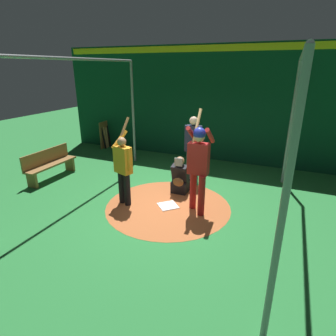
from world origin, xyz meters
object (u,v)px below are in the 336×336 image
object	(u,v)px
catcher	(180,179)
visitor	(123,166)
bench	(50,164)
umpire	(193,146)
batter	(198,161)
bat_rack	(106,135)
home_plate	(168,206)

from	to	relation	value
catcher	visitor	world-z (taller)	visitor
bench	catcher	bearing A→B (deg)	98.58
catcher	umpire	xyz separation A→B (m)	(-0.83, 0.04, 0.66)
catcher	visitor	size ratio (longest dim) A/B	0.49
batter	visitor	size ratio (longest dim) A/B	1.12
bat_rack	batter	bearing A→B (deg)	54.02
home_plate	bench	distance (m)	3.87
batter	bench	bearing A→B (deg)	-92.47
visitor	bat_rack	world-z (taller)	visitor
batter	catcher	bearing A→B (deg)	-137.60
visitor	bat_rack	distance (m)	5.18
bat_rack	catcher	bearing A→B (deg)	56.35
catcher	bat_rack	bearing A→B (deg)	-123.65
bat_rack	bench	distance (m)	3.47
batter	bat_rack	bearing A→B (deg)	-125.98
batter	bat_rack	distance (m)	6.22
visitor	bench	xyz separation A→B (m)	(-0.51, -2.84, -0.49)
catcher	umpire	bearing A→B (deg)	177.06
home_plate	bat_rack	distance (m)	5.70
batter	umpire	world-z (taller)	batter
visitor	bench	size ratio (longest dim) A/B	1.19
bat_rack	bench	bearing A→B (deg)	8.04
batter	visitor	xyz separation A→B (m)	(0.32, -1.68, -0.25)
umpire	visitor	xyz separation A→B (m)	(1.92, -1.02, -0.11)
visitor	bat_rack	size ratio (longest dim) A/B	1.90
batter	visitor	bearing A→B (deg)	-79.23
batter	bat_rack	size ratio (longest dim) A/B	2.13
home_plate	bat_rack	world-z (taller)	bat_rack
home_plate	umpire	xyz separation A→B (m)	(-1.65, 0.02, 1.03)
home_plate	umpire	world-z (taller)	umpire
umpire	catcher	bearing A→B (deg)	-2.94
catcher	bench	bearing A→B (deg)	-81.42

